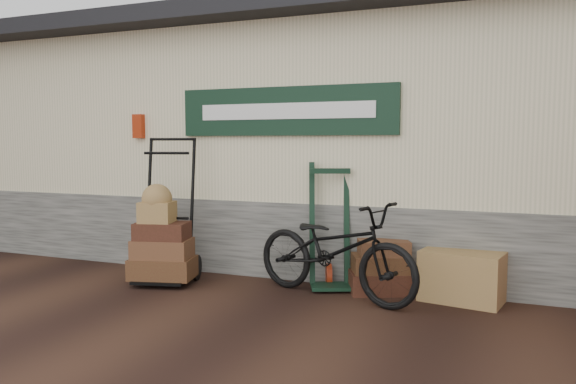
% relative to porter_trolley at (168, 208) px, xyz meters
% --- Properties ---
extents(ground, '(80.00, 80.00, 0.00)m').
position_rel_porter_trolley_xyz_m(ground, '(1.55, -0.46, -0.84)').
color(ground, black).
rests_on(ground, ground).
extents(station_building, '(14.40, 4.10, 3.20)m').
position_rel_porter_trolley_xyz_m(station_building, '(1.55, 2.28, 0.77)').
color(station_building, '#4C4C47').
rests_on(station_building, ground).
extents(porter_trolley, '(0.97, 0.82, 1.69)m').
position_rel_porter_trolley_xyz_m(porter_trolley, '(0.00, 0.00, 0.00)').
color(porter_trolley, black).
rests_on(porter_trolley, ground).
extents(green_barrow, '(0.62, 0.58, 1.37)m').
position_rel_porter_trolley_xyz_m(green_barrow, '(1.83, 0.39, -0.16)').
color(green_barrow, black).
rests_on(green_barrow, ground).
extents(suitcase_stack, '(0.76, 0.63, 0.57)m').
position_rel_porter_trolley_xyz_m(suitcase_stack, '(2.40, 0.39, -0.56)').
color(suitcase_stack, '#391E12').
rests_on(suitcase_stack, ground).
extents(wicker_hamper, '(0.86, 0.64, 0.51)m').
position_rel_porter_trolley_xyz_m(wicker_hamper, '(3.23, 0.39, -0.59)').
color(wicker_hamper, olive).
rests_on(wicker_hamper, ground).
extents(bicycle, '(1.22, 2.04, 1.12)m').
position_rel_porter_trolley_xyz_m(bicycle, '(2.00, 0.02, -0.28)').
color(bicycle, black).
rests_on(bicycle, ground).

